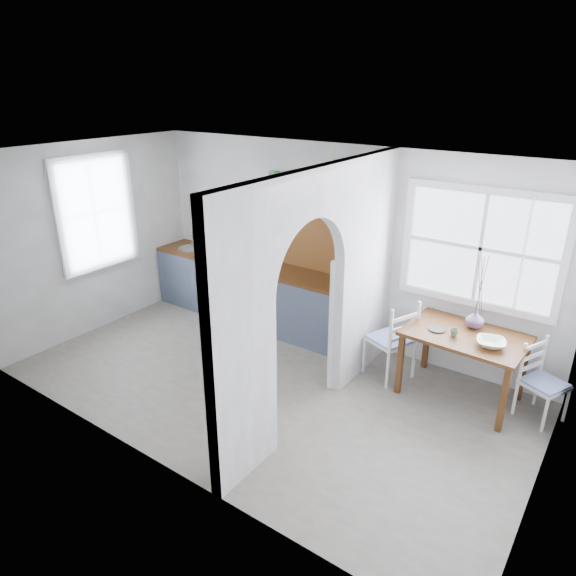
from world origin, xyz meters
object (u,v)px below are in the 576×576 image
Objects in this scene: dining_table at (461,365)px; vase at (475,319)px; chair_left at (390,338)px; kettle at (338,275)px; chair_right at (545,383)px.

vase is (0.02, 0.21, 0.49)m from dining_table.
kettle reaches higher than chair_left.
kettle is at bearing 179.16° from vase.
dining_table is 5.85× the size of kettle.
vase reaches higher than dining_table.
dining_table is 1.25× the size of chair_left.
chair_left reaches higher than vase.
kettle is (-2.56, 0.15, 0.58)m from chair_right.
chair_left is (-0.84, -0.05, 0.11)m from dining_table.
chair_left reaches higher than chair_right.
chair_left is at bearing -15.41° from kettle.
kettle is 1.02× the size of vase.
kettle is at bearing 175.15° from dining_table.
vase is at bearing 106.18° from chair_right.
kettle is at bearing -85.40° from chair_left.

